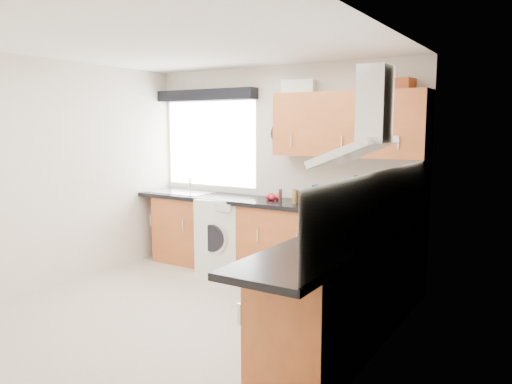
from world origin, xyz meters
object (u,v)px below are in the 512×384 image
Objects in this scene: upper_cabinets at (349,124)px; oven at (348,290)px; washing_machine at (227,234)px; extractor_hood at (364,128)px.

oven is at bearing -67.46° from upper_cabinets.
oven is 0.50× the size of upper_cabinets.
extractor_hood is at bearing -43.55° from washing_machine.
oven is 1.35m from extractor_hood.
oven is at bearing 180.00° from extractor_hood.
washing_machine is at bearing 151.95° from extractor_hood.
upper_cabinets reaches higher than washing_machine.
oven is at bearing -44.70° from washing_machine.
washing_machine reaches higher than oven.
washing_machine is (-2.06, 1.15, 0.03)m from oven.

